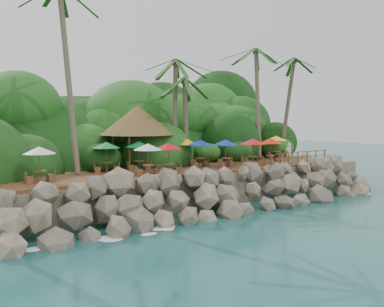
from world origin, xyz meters
TOP-DOWN VIEW (x-y plane):
  - ground at (0.00, 0.00)m, footprint 140.00×140.00m
  - land_base at (0.00, 16.00)m, footprint 32.00×25.20m
  - jungle_hill at (0.00, 23.50)m, footprint 44.80×28.00m
  - seawall at (0.00, 2.00)m, footprint 29.00×4.00m
  - terrace at (0.00, 6.00)m, footprint 26.00×5.00m
  - jungle_foliage at (0.00, 15.00)m, footprint 44.00×16.00m
  - foam_line at (0.00, 0.30)m, footprint 25.20×0.80m
  - palms at (0.01, 8.66)m, footprint 34.18×6.44m
  - palapa at (-2.57, 9.46)m, footprint 5.62×5.62m
  - dining_clusters at (0.30, 5.94)m, footprint 22.98×5.10m
  - railing at (9.19, 3.65)m, footprint 6.10×0.10m
  - waiter at (8.90, 4.86)m, footprint 0.67×0.55m

SIDE VIEW (x-z plane):
  - ground at x=0.00m, z-range 0.00..0.00m
  - jungle_hill at x=0.00m, z-range -7.70..7.70m
  - jungle_foliage at x=0.00m, z-range -6.00..6.00m
  - foam_line at x=0.00m, z-range 0.00..0.06m
  - land_base at x=0.00m, z-range 0.00..2.10m
  - seawall at x=0.00m, z-range 0.00..2.30m
  - terrace at x=0.00m, z-range 2.10..2.30m
  - railing at x=9.19m, z-range 2.41..3.41m
  - waiter at x=8.90m, z-range 2.30..3.88m
  - dining_clusters at x=0.30m, z-range 2.98..5.03m
  - palapa at x=-2.57m, z-range 3.49..8.09m
  - palms at x=0.01m, z-range 4.84..18.52m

